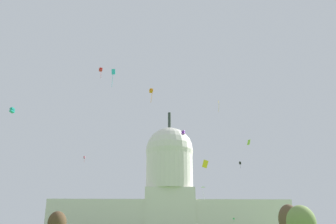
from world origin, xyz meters
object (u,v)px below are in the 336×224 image
Objects in this scene: kite_turquoise_mid at (12,110)px; kite_white_mid at (203,189)px; kite_gold_high at (219,104)px; kite_lime_mid at (249,142)px; tree_west_near at (57,223)px; kite_cyan_high at (113,73)px; kite_green_low at (234,219)px; kite_red_high at (101,70)px; kite_pink_high at (84,157)px; kite_yellow_low at (205,164)px; kite_violet_mid at (183,133)px; tree_east_far at (301,222)px; capitol_building at (170,202)px; kite_black_mid at (240,163)px; kite_orange_mid at (151,91)px; tree_east_mid at (289,220)px.

kite_white_mid is at bearing -111.62° from kite_turquoise_mid.
kite_gold_high is 38.93m from kite_lime_mid.
tree_west_near is 51.08m from kite_cyan_high.
kite_gold_high reaches higher than kite_green_low.
tree_west_near is 39.94m from kite_turquoise_mid.
kite_pink_high is at bearing 75.58° from kite_red_high.
kite_gold_high reaches higher than kite_yellow_low.
kite_red_high is at bearing -95.32° from kite_violet_mid.
kite_cyan_high is (-47.63, -12.87, 34.81)m from tree_east_far.
kite_violet_mid is 22.69m from kite_cyan_high.
kite_gold_high is at bearing -125.37° from kite_turquoise_mid.
tree_east_far is at bearing -116.39° from kite_yellow_low.
kite_turquoise_mid is (-49.81, -32.10, 14.51)m from kite_white_mid.
capitol_building is 60.12m from kite_pink_high.
capitol_building is 101.08m from tree_west_near.
kite_white_mid is 73.68m from kite_green_low.
tree_east_far is at bearing -55.13° from kite_gold_high.
kite_black_mid reaches higher than kite_violet_mid.
kite_black_mid is at bearing 93.99° from tree_east_far.
kite_gold_high is at bearing 170.48° from kite_violet_mid.
kite_red_high is at bearing -108.28° from kite_turquoise_mid.
kite_orange_mid is at bearing -156.00° from kite_gold_high.
tree_east_mid reaches higher than tree_west_near.
kite_pink_high is at bearing 98.21° from kite_gold_high.
kite_black_mid is 46.33m from kite_green_low.
kite_orange_mid is at bearing -27.67° from kite_black_mid.
kite_green_low is 126.90m from kite_turquoise_mid.
kite_violet_mid is 0.67× the size of kite_yellow_low.
tree_west_near is 7.00× the size of kite_yellow_low.
kite_yellow_low is 10.33m from kite_lime_mid.
kite_white_mid is 2.80× the size of kite_turquoise_mid.
capitol_building is at bearing -69.35° from kite_yellow_low.
kite_white_mid is at bearing -35.40° from kite_black_mid.
tree_east_mid is 66.17m from kite_green_low.
kite_black_mid is 1.24× the size of kite_green_low.
kite_turquoise_mid is (-42.19, -123.57, 9.59)m from capitol_building.
kite_black_mid is 0.72× the size of kite_gold_high.
kite_yellow_low is (39.26, -46.45, 8.88)m from tree_west_near.
capitol_building is 123.29m from kite_violet_mid.
tree_east_far is at bearing 145.61° from kite_pink_high.
kite_orange_mid is at bearing -78.19° from kite_white_mid.
tree_east_far is 40.19m from kite_gold_high.
kite_black_mid is 2.34× the size of kite_lime_mid.
kite_black_mid is (63.08, 29.21, 24.30)m from tree_west_near.
kite_gold_high is at bearing 8.15° from kite_lime_mid.
kite_lime_mid is (-14.74, -74.26, -10.72)m from kite_black_mid.
capitol_building is 139.54m from kite_yellow_low.
kite_yellow_low is (-27.26, -26.34, 9.56)m from tree_east_far.
kite_red_high is (12.98, -17.17, 42.70)m from tree_west_near.
capitol_building is at bearing -113.81° from kite_orange_mid.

